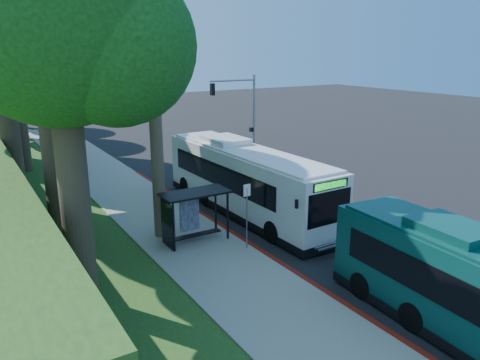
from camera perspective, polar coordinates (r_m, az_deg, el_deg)
ground at (r=28.63m, az=4.59°, el=-2.65°), size 140.00×140.00×0.00m
sidewalk at (r=25.22m, az=-9.00°, el=-5.25°), size 4.50×70.00×0.12m
red_curb at (r=22.87m, az=0.32°, el=-7.29°), size 0.25×30.00×0.13m
grass_verge at (r=28.49m, az=-23.65°, el=-4.01°), size 8.00×70.00×0.06m
bus_shelter at (r=22.18m, az=-6.20°, el=-3.32°), size 3.20×1.51×2.55m
stop_sign_pole at (r=21.16m, az=0.85°, el=-3.38°), size 0.35×0.06×3.17m
traffic_signal_pole at (r=37.85m, az=0.40°, el=8.80°), size 4.10×0.30×7.00m
tree_2 at (r=38.10m, az=-26.35°, el=16.41°), size 8.82×8.40×15.12m
tree_5 at (r=62.10m, az=-27.21°, el=14.05°), size 7.35×7.00×12.86m
tree_6 at (r=16.18m, az=-21.05°, el=17.19°), size 7.56×7.20×13.74m
white_bus at (r=26.22m, az=0.61°, el=0.12°), size 3.13×13.46×4.00m
pickup at (r=31.58m, az=2.61°, el=0.52°), size 3.50×5.63×1.45m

